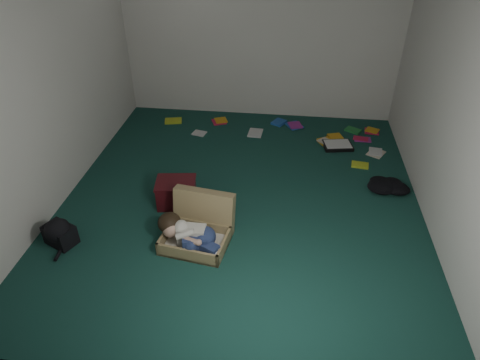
# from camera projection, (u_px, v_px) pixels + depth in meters

# --- Properties ---
(floor) EXTENTS (4.50, 4.50, 0.00)m
(floor) POSITION_uv_depth(u_px,v_px,m) (242.00, 198.00, 4.92)
(floor) COLOR #164037
(floor) RESTS_ON ground
(wall_back) EXTENTS (4.50, 0.00, 4.50)m
(wall_back) POSITION_uv_depth(u_px,v_px,m) (261.00, 30.00, 6.03)
(wall_back) COLOR silver
(wall_back) RESTS_ON ground
(wall_front) EXTENTS (4.50, 0.00, 4.50)m
(wall_front) POSITION_uv_depth(u_px,v_px,m) (194.00, 251.00, 2.34)
(wall_front) COLOR silver
(wall_front) RESTS_ON ground
(wall_left) EXTENTS (0.00, 4.50, 4.50)m
(wall_left) POSITION_uv_depth(u_px,v_px,m) (49.00, 82.00, 4.39)
(wall_left) COLOR silver
(wall_left) RESTS_ON ground
(wall_right) EXTENTS (0.00, 4.50, 4.50)m
(wall_right) POSITION_uv_depth(u_px,v_px,m) (455.00, 102.00, 3.98)
(wall_right) COLOR silver
(wall_right) RESTS_ON ground
(suitcase) EXTENTS (0.72, 0.70, 0.46)m
(suitcase) POSITION_uv_depth(u_px,v_px,m) (199.00, 227.00, 4.28)
(suitcase) COLOR #998354
(suitcase) RESTS_ON floor
(person) EXTENTS (0.66, 0.40, 0.29)m
(person) POSITION_uv_depth(u_px,v_px,m) (189.00, 234.00, 4.14)
(person) COLOR beige
(person) RESTS_ON suitcase
(maroon_bin) EXTENTS (0.47, 0.40, 0.30)m
(maroon_bin) POSITION_uv_depth(u_px,v_px,m) (176.00, 193.00, 4.75)
(maroon_bin) COLOR #410D12
(maroon_bin) RESTS_ON floor
(backpack) EXTENTS (0.46, 0.42, 0.22)m
(backpack) POSITION_uv_depth(u_px,v_px,m) (60.00, 234.00, 4.23)
(backpack) COLOR black
(backpack) RESTS_ON floor
(clothing_pile) EXTENTS (0.44, 0.38, 0.13)m
(clothing_pile) POSITION_uv_depth(u_px,v_px,m) (388.00, 184.00, 5.04)
(clothing_pile) COLOR black
(clothing_pile) RESTS_ON floor
(paper_tray) EXTENTS (0.43, 0.35, 0.05)m
(paper_tray) POSITION_uv_depth(u_px,v_px,m) (338.00, 145.00, 5.87)
(paper_tray) COLOR black
(paper_tray) RESTS_ON floor
(book_scatter) EXTENTS (3.20, 1.34, 0.02)m
(book_scatter) POSITION_uv_depth(u_px,v_px,m) (298.00, 135.00, 6.16)
(book_scatter) COLOR #BDD124
(book_scatter) RESTS_ON floor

